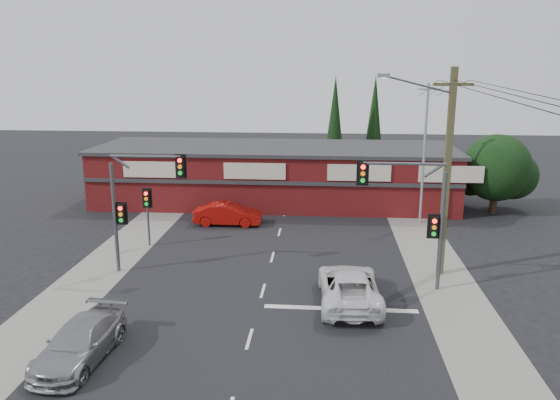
# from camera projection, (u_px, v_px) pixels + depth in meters

# --- Properties ---
(ground) EXTENTS (120.00, 120.00, 0.00)m
(ground) POSITION_uv_depth(u_px,v_px,m) (263.00, 292.00, 24.86)
(ground) COLOR black
(ground) RESTS_ON ground
(road_strip) EXTENTS (14.00, 70.00, 0.01)m
(road_strip) POSITION_uv_depth(u_px,v_px,m) (273.00, 255.00, 29.69)
(road_strip) COLOR black
(road_strip) RESTS_ON ground
(verge_left) EXTENTS (3.00, 70.00, 0.02)m
(verge_left) POSITION_uv_depth(u_px,v_px,m) (121.00, 251.00, 30.37)
(verge_left) COLOR gray
(verge_left) RESTS_ON ground
(verge_right) EXTENTS (3.00, 70.00, 0.02)m
(verge_right) POSITION_uv_depth(u_px,v_px,m) (432.00, 259.00, 29.01)
(verge_right) COLOR gray
(verge_right) RESTS_ON ground
(stop_line) EXTENTS (6.50, 0.35, 0.01)m
(stop_line) POSITION_uv_depth(u_px,v_px,m) (341.00, 309.00, 23.12)
(stop_line) COLOR silver
(stop_line) RESTS_ON ground
(white_suv) EXTENTS (2.76, 5.56, 1.51)m
(white_suv) POSITION_uv_depth(u_px,v_px,m) (349.00, 286.00, 23.60)
(white_suv) COLOR silver
(white_suv) RESTS_ON ground
(silver_suv) EXTENTS (2.20, 4.77, 1.35)m
(silver_suv) POSITION_uv_depth(u_px,v_px,m) (80.00, 342.00, 18.99)
(silver_suv) COLOR #929497
(silver_suv) RESTS_ON ground
(red_sedan) EXTENTS (4.35, 1.55, 1.43)m
(red_sedan) POSITION_uv_depth(u_px,v_px,m) (228.00, 214.00, 35.17)
(red_sedan) COLOR #9C0E09
(red_sedan) RESTS_ON ground
(lane_dashes) EXTENTS (0.12, 46.90, 0.01)m
(lane_dashes) POSITION_uv_depth(u_px,v_px,m) (272.00, 257.00, 29.35)
(lane_dashes) COLOR silver
(lane_dashes) RESTS_ON ground
(shop_building) EXTENTS (27.30, 8.40, 4.22)m
(shop_building) POSITION_uv_depth(u_px,v_px,m) (275.00, 174.00, 40.85)
(shop_building) COLOR #4C0F11
(shop_building) RESTS_ON ground
(tree_cluster) EXTENTS (5.90, 5.10, 5.50)m
(tree_cluster) POSITION_uv_depth(u_px,v_px,m) (497.00, 171.00, 37.92)
(tree_cluster) COLOR #2D2116
(tree_cluster) RESTS_ON ground
(conifer_near) EXTENTS (1.80, 1.80, 9.25)m
(conifer_near) POSITION_uv_depth(u_px,v_px,m) (335.00, 120.00, 46.47)
(conifer_near) COLOR #2D2116
(conifer_near) RESTS_ON ground
(conifer_far) EXTENTS (1.80, 1.80, 9.25)m
(conifer_far) POSITION_uv_depth(u_px,v_px,m) (374.00, 118.00, 48.13)
(conifer_far) COLOR #2D2116
(conifer_far) RESTS_ON ground
(traffic_mast_left) EXTENTS (3.77, 0.27, 5.97)m
(traffic_mast_left) POSITION_uv_depth(u_px,v_px,m) (135.00, 195.00, 26.36)
(traffic_mast_left) COLOR #47494C
(traffic_mast_left) RESTS_ON ground
(traffic_mast_right) EXTENTS (3.96, 0.27, 5.97)m
(traffic_mast_right) POSITION_uv_depth(u_px,v_px,m) (417.00, 206.00, 24.33)
(traffic_mast_right) COLOR #47494C
(traffic_mast_right) RESTS_ON ground
(pedestal_signal) EXTENTS (0.55, 0.27, 3.38)m
(pedestal_signal) POSITION_uv_depth(u_px,v_px,m) (147.00, 205.00, 30.66)
(pedestal_signal) COLOR #47494C
(pedestal_signal) RESTS_ON ground
(utility_pole) EXTENTS (4.38, 0.59, 10.00)m
(utility_pole) POSITION_uv_depth(u_px,v_px,m) (444.00, 167.00, 25.78)
(utility_pole) COLOR brown
(utility_pole) RESTS_ON ground
(steel_pole) EXTENTS (1.20, 0.16, 9.00)m
(steel_pole) POSITION_uv_depth(u_px,v_px,m) (424.00, 152.00, 34.61)
(steel_pole) COLOR gray
(steel_pole) RESTS_ON ground
(power_lines) EXTENTS (2.01, 29.00, 1.22)m
(power_lines) POSITION_uv_depth(u_px,v_px,m) (487.00, 94.00, 19.61)
(power_lines) COLOR black
(power_lines) RESTS_ON ground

